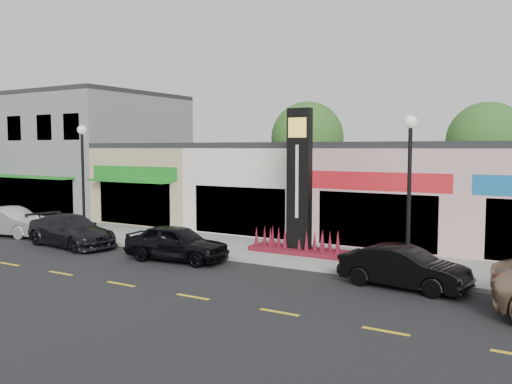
% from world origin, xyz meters
% --- Properties ---
extents(ground, '(120.00, 120.00, 0.00)m').
position_xyz_m(ground, '(0.00, 0.00, 0.00)').
color(ground, black).
rests_on(ground, ground).
extents(sidewalk, '(52.00, 4.30, 0.15)m').
position_xyz_m(sidewalk, '(0.00, 4.35, 0.07)').
color(sidewalk, gray).
rests_on(sidewalk, ground).
extents(curb, '(52.00, 0.20, 0.15)m').
position_xyz_m(curb, '(0.00, 2.10, 0.07)').
color(curb, gray).
rests_on(curb, ground).
extents(building_grey_2story, '(12.00, 10.95, 8.30)m').
position_xyz_m(building_grey_2story, '(-18.00, 11.48, 4.14)').
color(building_grey_2story, slate).
rests_on(building_grey_2story, ground).
extents(shop_beige, '(7.00, 10.85, 4.80)m').
position_xyz_m(shop_beige, '(-8.50, 11.46, 2.40)').
color(shop_beige, tan).
rests_on(shop_beige, ground).
extents(shop_cream, '(7.00, 10.01, 4.80)m').
position_xyz_m(shop_cream, '(-1.50, 11.47, 2.40)').
color(shop_cream, white).
rests_on(shop_cream, ground).
extents(shop_pink_w, '(7.00, 10.01, 4.80)m').
position_xyz_m(shop_pink_w, '(5.50, 11.47, 2.40)').
color(shop_pink_w, '#C99B99').
rests_on(shop_pink_w, ground).
extents(tree_rear_west, '(5.20, 5.20, 7.83)m').
position_xyz_m(tree_rear_west, '(-4.00, 19.50, 5.22)').
color(tree_rear_west, '#382619').
rests_on(tree_rear_west, ground).
extents(tree_rear_mid, '(4.80, 4.80, 7.29)m').
position_xyz_m(tree_rear_mid, '(8.00, 19.50, 4.88)').
color(tree_rear_mid, '#382619').
rests_on(tree_rear_mid, ground).
extents(lamp_west_near, '(0.44, 0.44, 5.47)m').
position_xyz_m(lamp_west_near, '(-8.00, 2.50, 3.48)').
color(lamp_west_near, black).
rests_on(lamp_west_near, sidewalk).
extents(lamp_east_near, '(0.44, 0.44, 5.47)m').
position_xyz_m(lamp_east_near, '(8.00, 2.50, 3.48)').
color(lamp_east_near, black).
rests_on(lamp_east_near, sidewalk).
extents(pylon_sign, '(4.20, 1.30, 6.00)m').
position_xyz_m(pylon_sign, '(3.00, 4.20, 2.27)').
color(pylon_sign, maroon).
rests_on(pylon_sign, sidewalk).
extents(car_white_van, '(2.29, 4.72, 1.49)m').
position_xyz_m(car_white_van, '(-12.10, 1.24, 0.75)').
color(car_white_van, silver).
rests_on(car_white_van, ground).
extents(car_dark_sedan, '(2.63, 5.22, 1.45)m').
position_xyz_m(car_dark_sedan, '(-7.03, 0.87, 0.73)').
color(car_dark_sedan, black).
rests_on(car_dark_sedan, ground).
extents(car_black_sedan, '(2.16, 4.45, 1.46)m').
position_xyz_m(car_black_sedan, '(-0.82, 0.88, 0.73)').
color(car_black_sedan, black).
rests_on(car_black_sedan, ground).
extents(car_black_conv, '(1.91, 4.26, 1.36)m').
position_xyz_m(car_black_conv, '(8.20, 1.36, 0.68)').
color(car_black_conv, black).
rests_on(car_black_conv, ground).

